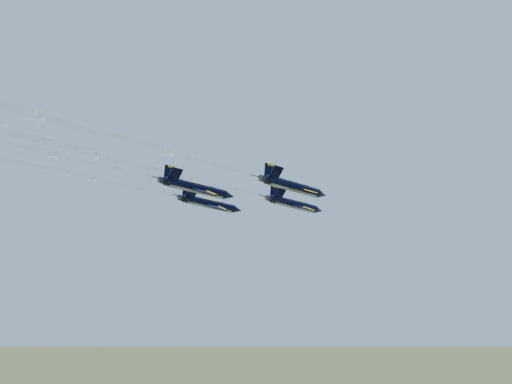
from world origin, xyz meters
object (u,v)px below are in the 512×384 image
Objects in this scene: jet_lead at (295,204)px; jet_left at (210,204)px; jet_slot at (197,188)px; jet_right at (294,187)px.

jet_lead is 15.89m from jet_left.
jet_left is 15.37m from jet_slot.
jet_left is at bearing -131.02° from jet_lead.
jet_lead is 17.15m from jet_right.
jet_lead is at bearing 132.73° from jet_right.
jet_right is at bearing 42.52° from jet_slot.
jet_left is 1.00× the size of jet_right.
jet_right is at bearing -1.59° from jet_left.
jet_lead and jet_left have the same top height.
jet_left is at bearing 178.41° from jet_right.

